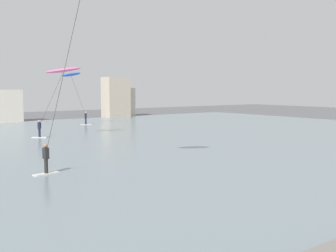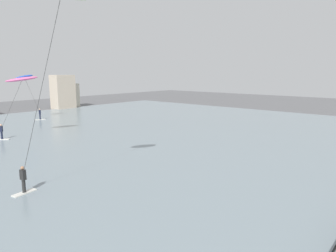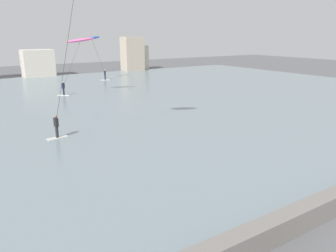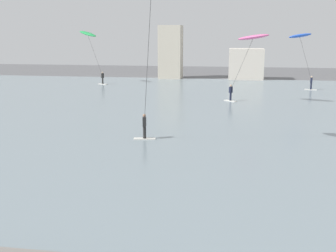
# 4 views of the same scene
# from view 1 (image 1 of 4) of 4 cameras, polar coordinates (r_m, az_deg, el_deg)

# --- Properties ---
(water_bay) EXTENTS (84.00, 52.00, 0.10)m
(water_bay) POSITION_cam_1_polar(r_m,az_deg,el_deg) (34.59, -14.56, -2.57)
(water_bay) COLOR gray
(water_bay) RESTS_ON ground
(far_shore_buildings) EXTENTS (34.08, 3.76, 7.83)m
(far_shore_buildings) POSITION_cam_1_polar(r_m,az_deg,el_deg) (61.11, -19.03, 3.50)
(far_shore_buildings) COLOR beige
(far_shore_buildings) RESTS_ON ground
(kitesurfer_blue) EXTENTS (3.66, 1.61, 6.78)m
(kitesurfer_blue) POSITION_cam_1_polar(r_m,az_deg,el_deg) (52.18, -13.22, 6.26)
(kitesurfer_blue) COLOR silver
(kitesurfer_blue) RESTS_ON water_bay
(kitesurfer_pink) EXTENTS (4.21, 3.25, 6.67)m
(kitesurfer_pink) POSITION_cam_1_polar(r_m,az_deg,el_deg) (38.88, -14.84, 6.82)
(kitesurfer_pink) COLOR silver
(kitesurfer_pink) RESTS_ON water_bay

